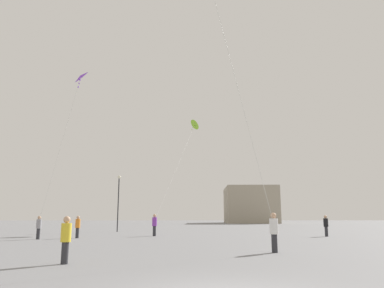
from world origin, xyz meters
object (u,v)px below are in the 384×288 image
at_px(person_in_black, 326,225).
at_px(lamppost_east, 119,195).
at_px(person_in_white, 274,231).
at_px(building_left_hall, 250,205).
at_px(person_in_yellow, 66,238).
at_px(person_in_orange, 78,226).
at_px(person_in_grey, 39,226).
at_px(person_in_purple, 154,224).
at_px(kite_lime_diamond, 195,125).
at_px(kite_violet_diamond, 80,78).

bearing_deg(person_in_black, lamppost_east, -28.07).
bearing_deg(person_in_white, building_left_hall, -57.13).
bearing_deg(person_in_yellow, building_left_hall, -126.04).
relative_size(person_in_orange, person_in_white, 0.93).
height_order(person_in_white, building_left_hall, building_left_hall).
xyz_separation_m(person_in_grey, person_in_orange, (2.41, 1.48, 0.00)).
relative_size(person_in_grey, person_in_white, 0.93).
bearing_deg(lamppost_east, person_in_yellow, -84.50).
distance_m(person_in_purple, building_left_hall, 65.78).
relative_size(person_in_orange, kite_lime_diamond, 0.13).
height_order(person_in_white, lamppost_east, lamppost_east).
relative_size(person_in_grey, person_in_yellow, 1.02).
bearing_deg(person_in_orange, person_in_purple, -167.16).
bearing_deg(person_in_purple, kite_violet_diamond, 112.84).
bearing_deg(kite_lime_diamond, person_in_purple, -108.77).
xyz_separation_m(building_left_hall, lamppost_east, (-24.58, -53.51, -0.48)).
bearing_deg(person_in_purple, person_in_grey, 79.45).
xyz_separation_m(person_in_purple, kite_violet_diamond, (-4.64, -8.22, 9.80)).
distance_m(person_in_yellow, person_in_purple, 18.64).
distance_m(person_in_white, person_in_purple, 16.06).
height_order(person_in_yellow, kite_violet_diamond, kite_violet_diamond).
distance_m(kite_violet_diamond, building_left_hall, 75.23).
bearing_deg(kite_violet_diamond, person_in_white, -30.31).
height_order(person_in_orange, person_in_purple, person_in_purple).
relative_size(person_in_black, kite_violet_diamond, 0.17).
relative_size(person_in_orange, lamppost_east, 0.28).
relative_size(person_in_white, person_in_purple, 0.99).
distance_m(person_in_orange, kite_violet_diamond, 11.38).
distance_m(person_in_orange, building_left_hall, 70.24).
height_order(person_in_yellow, person_in_black, person_in_black).
distance_m(person_in_grey, kite_lime_diamond, 23.02).
relative_size(person_in_grey, person_in_black, 0.97).
distance_m(kite_lime_diamond, building_left_hall, 54.06).
distance_m(person_in_black, lamppost_east, 21.60).
bearing_deg(person_in_white, kite_violet_diamond, 12.52).
relative_size(person_in_purple, kite_violet_diamond, 0.18).
relative_size(person_in_yellow, person_in_black, 0.95).
relative_size(person_in_grey, kite_violet_diamond, 0.17).
xyz_separation_m(person_in_grey, kite_lime_diamond, (12.06, 15.76, 11.66)).
bearing_deg(person_in_black, kite_violet_diamond, 20.92).
bearing_deg(person_in_black, person_in_white, 60.36).
relative_size(person_in_black, lamppost_east, 0.28).
bearing_deg(kite_lime_diamond, person_in_grey, -127.43).
bearing_deg(person_in_orange, person_in_yellow, 91.06).
bearing_deg(person_in_grey, kite_violet_diamond, 128.20).
bearing_deg(kite_violet_diamond, kite_lime_diamond, 66.59).
bearing_deg(lamppost_east, person_in_grey, -105.02).
relative_size(person_in_grey, building_left_hall, 0.09).
bearing_deg(building_left_hall, kite_violet_diamond, -109.20).
height_order(person_in_grey, person_in_purple, person_in_purple).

